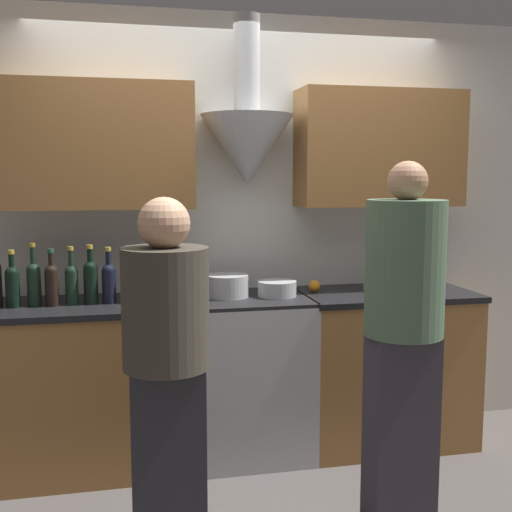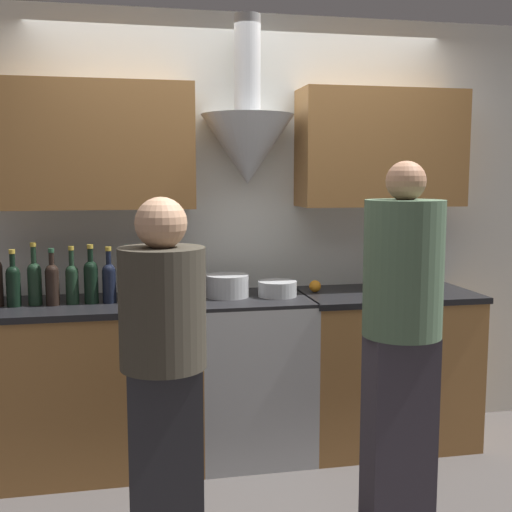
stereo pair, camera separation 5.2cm
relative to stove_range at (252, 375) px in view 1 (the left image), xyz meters
name	(u,v)px [view 1 (the left image)]	position (x,y,z in m)	size (l,w,h in m)	color
ground_plane	(265,477)	(0.00, -0.33, -0.47)	(12.00, 12.00, 0.00)	#4C4744
wall_back	(239,204)	(-0.02, 0.27, 0.99)	(8.40, 0.55, 2.60)	silver
counter_left	(95,386)	(-0.90, 0.00, 0.00)	(1.18, 0.62, 0.94)	#9E6B38
counter_right	(384,366)	(0.83, 0.00, 0.00)	(1.04, 0.62, 0.94)	#9E6B38
stove_range	(252,375)	(0.00, 0.00, 0.00)	(0.64, 0.60, 0.94)	#B7BABC
wine_bottle_1	(12,284)	(-1.31, -0.02, 0.59)	(0.08, 0.08, 0.31)	black
wine_bottle_2	(34,281)	(-1.20, 0.00, 0.60)	(0.07, 0.07, 0.34)	black
wine_bottle_3	(52,283)	(-1.11, -0.03, 0.59)	(0.07, 0.07, 0.31)	black
wine_bottle_4	(72,282)	(-1.00, -0.01, 0.59)	(0.07, 0.07, 0.32)	black
wine_bottle_5	(91,280)	(-0.90, -0.02, 0.60)	(0.08, 0.08, 0.32)	black
wine_bottle_6	(109,281)	(-0.81, -0.02, 0.59)	(0.08, 0.08, 0.31)	black
wine_bottle_7	(129,280)	(-0.70, -0.02, 0.59)	(0.07, 0.07, 0.32)	black
stock_pot	(227,286)	(-0.14, 0.03, 0.53)	(0.25, 0.25, 0.13)	#B7BABC
mixing_bowl	(277,289)	(0.14, -0.01, 0.51)	(0.23, 0.23, 0.09)	#B7BABC
orange_fruit	(314,286)	(0.40, 0.07, 0.50)	(0.07, 0.07, 0.07)	orange
saucepan	(375,284)	(0.78, 0.06, 0.50)	(0.14, 0.14, 0.08)	#B7BABC
person_foreground_left	(167,363)	(-0.57, -0.91, 0.37)	(0.37, 0.37, 1.55)	#28282D
person_foreground_right	(403,329)	(0.52, -0.91, 0.46)	(0.36, 0.36, 1.70)	#38333D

